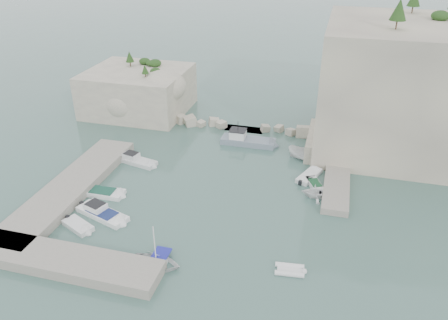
% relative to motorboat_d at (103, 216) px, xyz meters
% --- Properties ---
extents(ground, '(400.00, 400.00, 0.00)m').
position_rel_motorboat_d_xyz_m(ground, '(10.89, 4.52, 0.00)').
color(ground, '#44675E').
rests_on(ground, ground).
extents(cliff_east, '(26.00, 22.00, 17.00)m').
position_rel_motorboat_d_xyz_m(cliff_east, '(33.89, 27.52, 8.50)').
color(cliff_east, beige).
rests_on(cliff_east, ground).
extents(cliff_terrace, '(8.00, 10.00, 2.50)m').
position_rel_motorboat_d_xyz_m(cliff_terrace, '(23.89, 22.52, 1.25)').
color(cliff_terrace, beige).
rests_on(cliff_terrace, ground).
extents(outcrop_west, '(16.00, 14.00, 7.00)m').
position_rel_motorboat_d_xyz_m(outcrop_west, '(-9.11, 29.52, 3.50)').
color(outcrop_west, beige).
rests_on(outcrop_west, ground).
extents(quay_west, '(5.00, 24.00, 1.10)m').
position_rel_motorboat_d_xyz_m(quay_west, '(-6.11, 3.52, 0.55)').
color(quay_west, '#9E9689').
rests_on(quay_west, ground).
extents(quay_south, '(18.00, 4.00, 1.10)m').
position_rel_motorboat_d_xyz_m(quay_south, '(0.89, -7.98, 0.55)').
color(quay_south, '#9E9689').
rests_on(quay_south, ground).
extents(ledge_east, '(3.00, 16.00, 0.80)m').
position_rel_motorboat_d_xyz_m(ledge_east, '(24.39, 14.52, 0.40)').
color(ledge_east, '#9E9689').
rests_on(ledge_east, ground).
extents(breakwater, '(28.00, 3.00, 1.40)m').
position_rel_motorboat_d_xyz_m(breakwater, '(9.89, 26.52, 0.70)').
color(breakwater, beige).
rests_on(breakwater, ground).
extents(motorboat_d, '(7.19, 4.11, 1.40)m').
position_rel_motorboat_d_xyz_m(motorboat_d, '(0.00, 0.00, 0.00)').
color(motorboat_d, white).
rests_on(motorboat_d, ground).
extents(motorboat_a, '(6.51, 3.21, 1.40)m').
position_rel_motorboat_d_xyz_m(motorboat_a, '(-1.59, 12.08, 0.00)').
color(motorboat_a, silver).
rests_on(motorboat_a, ground).
extents(motorboat_c, '(5.62, 2.12, 0.70)m').
position_rel_motorboat_d_xyz_m(motorboat_c, '(-2.09, 3.91, 0.00)').
color(motorboat_c, white).
rests_on(motorboat_c, ground).
extents(motorboat_e, '(4.30, 3.16, 0.70)m').
position_rel_motorboat_d_xyz_m(motorboat_e, '(-1.42, -2.54, 0.00)').
color(motorboat_e, silver).
rests_on(motorboat_e, ground).
extents(rowboat, '(4.69, 3.37, 0.97)m').
position_rel_motorboat_d_xyz_m(rowboat, '(8.78, -5.82, 0.00)').
color(rowboat, white).
rests_on(rowboat, ground).
extents(inflatable_dinghy, '(3.05, 1.72, 0.44)m').
position_rel_motorboat_d_xyz_m(inflatable_dinghy, '(20.83, -3.34, 0.00)').
color(inflatable_dinghy, silver).
rests_on(inflatable_dinghy, ground).
extents(tender_east_a, '(3.65, 3.25, 1.76)m').
position_rel_motorboat_d_xyz_m(tender_east_a, '(22.15, 9.83, 0.00)').
color(tender_east_a, white).
rests_on(tender_east_a, ground).
extents(tender_east_b, '(2.78, 4.02, 0.70)m').
position_rel_motorboat_d_xyz_m(tender_east_b, '(21.86, 12.14, 0.00)').
color(tender_east_b, silver).
rests_on(tender_east_b, ground).
extents(tender_east_c, '(3.31, 5.07, 0.70)m').
position_rel_motorboat_d_xyz_m(tender_east_c, '(20.98, 14.15, 0.00)').
color(tender_east_c, white).
rests_on(tender_east_c, ground).
extents(tender_east_d, '(5.29, 3.34, 1.91)m').
position_rel_motorboat_d_xyz_m(tender_east_d, '(19.98, 18.68, 0.00)').
color(tender_east_d, white).
rests_on(tender_east_d, ground).
extents(work_boat, '(8.56, 2.57, 2.20)m').
position_rel_motorboat_d_xyz_m(work_boat, '(11.55, 21.53, 0.00)').
color(work_boat, slate).
rests_on(work_boat, ground).
extents(rowboat_mast, '(0.10, 0.10, 4.20)m').
position_rel_motorboat_d_xyz_m(rowboat_mast, '(8.78, -5.82, 2.58)').
color(rowboat_mast, white).
rests_on(rowboat_mast, rowboat).
extents(vegetation, '(53.48, 13.88, 13.40)m').
position_rel_motorboat_d_xyz_m(vegetation, '(28.72, 28.92, 17.93)').
color(vegetation, '#1E4219').
rests_on(vegetation, ground).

